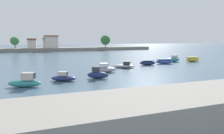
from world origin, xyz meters
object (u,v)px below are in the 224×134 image
moored_boat_1 (26,82)px  moored_boat_8 (173,59)px  moored_boat_3 (97,74)px  moored_boat_6 (148,63)px  moored_boat_4 (104,69)px  moored_boat_5 (124,66)px  moored_boat_2 (64,78)px  mooring_buoy_0 (149,63)px  moored_boat_9 (192,59)px  mooring_buoy_1 (143,63)px  moored_boat_7 (164,61)px

moored_boat_1 → moored_boat_8: moored_boat_1 is taller
moored_boat_3 → moored_boat_6: 18.65m
moored_boat_4 → moored_boat_5: size_ratio=0.93×
moored_boat_2 → mooring_buoy_0: size_ratio=9.91×
moored_boat_9 → mooring_buoy_1: moored_boat_9 is taller
moored_boat_2 → moored_boat_5: size_ratio=0.80×
moored_boat_9 → mooring_buoy_0: moored_boat_9 is taller
moored_boat_4 → moored_boat_7: moored_boat_4 is taller
moored_boat_4 → moored_boat_7: size_ratio=1.01×
moored_boat_3 → moored_boat_2: bearing=-153.0°
moored_boat_5 → mooring_buoy_0: 10.38m
moored_boat_5 → mooring_buoy_0: size_ratio=12.37×
moored_boat_3 → mooring_buoy_1: bearing=68.5°
moored_boat_8 → moored_boat_7: bearing=-151.0°
moored_boat_3 → moored_boat_9: 33.41m
moored_boat_5 → moored_boat_9: (22.16, 4.64, 0.10)m
moored_boat_2 → moored_boat_1: bearing=-132.9°
moored_boat_7 → mooring_buoy_0: (-3.00, 1.97, -0.37)m
moored_boat_4 → moored_boat_9: size_ratio=1.10×
moored_boat_1 → moored_boat_4: 14.47m
moored_boat_2 → moored_boat_3: 5.14m
moored_boat_2 → moored_boat_7: size_ratio=0.87×
moored_boat_7 → moored_boat_8: bearing=45.0°
moored_boat_3 → mooring_buoy_1: (15.37, 13.45, -0.44)m
moored_boat_4 → mooring_buoy_1: size_ratio=10.85×
moored_boat_6 → mooring_buoy_0: bearing=64.7°
mooring_buoy_1 → moored_boat_4: bearing=-146.0°
moored_boat_5 → mooring_buoy_1: (7.04, 4.44, -0.28)m
moored_boat_2 → moored_boat_8: (30.23, 14.83, 0.15)m
moored_boat_4 → moored_boat_5: bearing=41.0°
moored_boat_8 → moored_boat_9: 5.54m
moored_boat_7 → moored_boat_8: 5.46m
moored_boat_5 → moored_boat_3: bearing=-104.2°
moored_boat_8 → mooring_buoy_0: size_ratio=10.98×
moored_boat_2 → mooring_buoy_1: moored_boat_2 is taller
moored_boat_5 → mooring_buoy_0: moored_boat_5 is taller
moored_boat_7 → moored_boat_8: moored_boat_8 is taller
moored_boat_1 → moored_boat_9: 43.53m
moored_boat_4 → moored_boat_6: 13.90m
moored_boat_1 → moored_boat_7: size_ratio=0.96×
moored_boat_7 → mooring_buoy_0: size_ratio=11.43×
moored_boat_6 → moored_boat_9: moored_boat_9 is taller
moored_boat_1 → mooring_buoy_1: (25.46, 15.57, -0.47)m
moored_boat_2 → moored_boat_9: size_ratio=0.95×
moored_boat_3 → moored_boat_9: size_ratio=0.80×
moored_boat_1 → moored_boat_6: bearing=45.6°
mooring_buoy_0 → mooring_buoy_1: size_ratio=0.94×
moored_boat_6 → mooring_buoy_1: bearing=95.1°
moored_boat_1 → moored_boat_2: size_ratio=1.10×
moored_boat_2 → moored_boat_7: 28.24m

